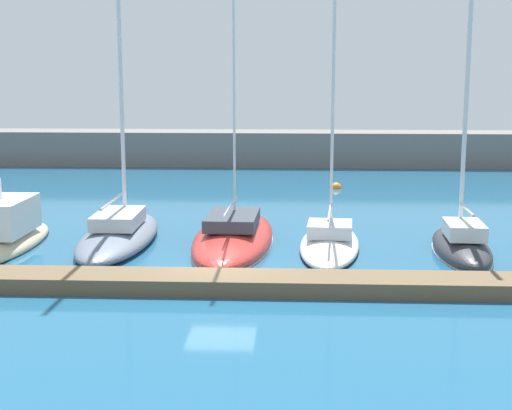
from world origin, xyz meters
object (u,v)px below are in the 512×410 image
(sailboat_red_fifth, at_px, (234,237))
(mooring_buoy_orange, at_px, (336,188))
(sailboat_slate_fourth, at_px, (119,231))
(mooring_buoy_red, at_px, (36,203))
(sailboat_white_sixth, at_px, (330,242))
(sailboat_charcoal_seventh, at_px, (461,244))
(motorboat_sand_third, at_px, (5,235))

(sailboat_red_fifth, bearing_deg, mooring_buoy_orange, -16.87)
(sailboat_slate_fourth, bearing_deg, mooring_buoy_red, 35.35)
(sailboat_white_sixth, xyz_separation_m, sailboat_charcoal_seventh, (5.23, -0.58, 0.14))
(motorboat_sand_third, bearing_deg, sailboat_charcoal_seventh, -90.37)
(mooring_buoy_red, bearing_deg, sailboat_white_sixth, -32.63)
(motorboat_sand_third, height_order, sailboat_slate_fourth, sailboat_slate_fourth)
(sailboat_red_fifth, height_order, sailboat_white_sixth, sailboat_red_fifth)
(sailboat_white_sixth, xyz_separation_m, mooring_buoy_red, (-15.86, 10.15, -0.27))
(sailboat_slate_fourth, bearing_deg, sailboat_charcoal_seventh, -95.79)
(sailboat_red_fifth, relative_size, sailboat_white_sixth, 1.43)
(sailboat_slate_fourth, bearing_deg, mooring_buoy_orange, -33.99)
(motorboat_sand_third, xyz_separation_m, sailboat_charcoal_seventh, (18.71, -0.20, -0.12))
(sailboat_charcoal_seventh, xyz_separation_m, mooring_buoy_orange, (-4.04, 16.69, -0.41))
(motorboat_sand_third, xyz_separation_m, mooring_buoy_orange, (14.66, 16.49, -0.53))
(mooring_buoy_red, bearing_deg, sailboat_slate_fourth, -53.86)
(sailboat_slate_fourth, height_order, sailboat_white_sixth, sailboat_slate_fourth)
(motorboat_sand_third, height_order, sailboat_white_sixth, sailboat_white_sixth)
(sailboat_white_sixth, bearing_deg, motorboat_sand_third, 96.13)
(mooring_buoy_orange, bearing_deg, motorboat_sand_third, -131.64)
(sailboat_red_fifth, xyz_separation_m, sailboat_white_sixth, (4.03, -0.73, -0.04))
(sailboat_red_fifth, height_order, mooring_buoy_orange, sailboat_red_fifth)
(motorboat_sand_third, distance_m, sailboat_red_fifth, 9.51)
(motorboat_sand_third, xyz_separation_m, mooring_buoy_red, (-2.38, 10.54, -0.53))
(mooring_buoy_red, bearing_deg, motorboat_sand_third, -77.25)
(sailboat_white_sixth, xyz_separation_m, mooring_buoy_orange, (1.19, 16.10, -0.27))
(sailboat_red_fifth, distance_m, sailboat_white_sixth, 4.10)
(motorboat_sand_third, bearing_deg, mooring_buoy_red, 12.99)
(sailboat_red_fifth, height_order, sailboat_charcoal_seventh, sailboat_red_fifth)
(mooring_buoy_red, bearing_deg, mooring_buoy_orange, 19.24)
(sailboat_slate_fourth, height_order, sailboat_charcoal_seventh, sailboat_slate_fourth)
(motorboat_sand_third, distance_m, sailboat_white_sixth, 13.48)
(sailboat_red_fifth, bearing_deg, sailboat_white_sixth, -98.34)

